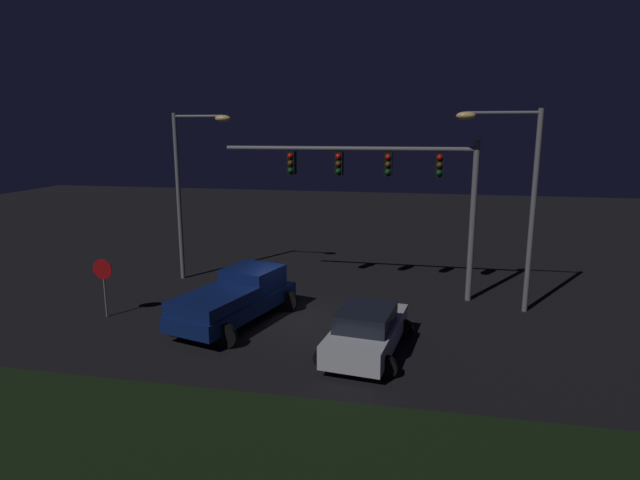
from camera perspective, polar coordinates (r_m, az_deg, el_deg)
name	(u,v)px	position (r m, az deg, el deg)	size (l,w,h in m)	color
ground_plane	(286,316)	(19.85, -3.74, -8.30)	(80.00, 80.00, 0.00)	black
grass_median	(171,466)	(12.16, -15.94, -22.65)	(22.28, 6.41, 0.10)	black
pickup_truck	(237,295)	(19.22, -9.02, -5.96)	(3.83, 5.74, 1.80)	navy
car_sedan	(367,331)	(16.55, 5.12, -9.81)	(2.86, 4.60, 1.51)	silver
traffic_signal_gantry	(389,176)	(21.39, 7.50, 6.94)	(10.32, 0.56, 6.50)	slate
street_lamp_left	(189,175)	(24.43, -14.05, 6.84)	(2.73, 0.44, 7.58)	slate
street_lamp_right	(516,184)	(20.70, 20.58, 5.69)	(3.05, 0.44, 7.60)	slate
stop_sign	(103,277)	(20.86, -22.55, -3.70)	(0.76, 0.08, 2.23)	slate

